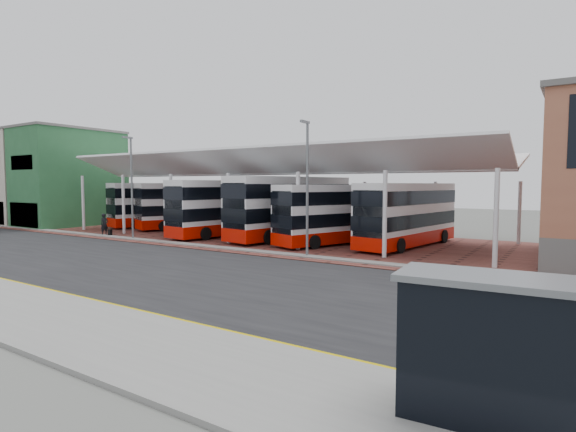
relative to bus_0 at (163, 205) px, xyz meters
The scene contains 22 objects.
ground 25.87m from the bus_0, 36.54° to the right, with size 140.00×140.00×0.00m, color #52544F.
road 26.47m from the bus_0, 38.28° to the right, with size 120.00×14.00×0.02m, color black.
forecourt 22.93m from the bus_0, ahead, with size 72.00×16.00×0.06m, color brown.
sidewalk 32.03m from the bus_0, 49.62° to the right, with size 120.00×4.00×0.14m, color slate.
north_kerb 22.74m from the bus_0, 23.82° to the right, with size 120.00×0.80×0.14m, color slate.
yellow_line_near 30.54m from the bus_0, 47.18° to the right, with size 120.00×0.12×0.01m, color #C5AC00.
yellow_line_far 30.32m from the bus_0, 46.79° to the right, with size 120.00×0.12×0.01m, color #C5AC00.
canopy 15.18m from the bus_0, ahead, with size 37.00×11.63×7.07m.
shop_green 10.66m from the bus_0, 154.84° to the right, with size 6.40×10.20×10.22m.
shop_cream 16.64m from the bus_0, 164.55° to the right, with size 6.40×10.20×10.22m.
shop_brick 22.90m from the bus_0, 168.92° to the right, with size 6.40×10.20×10.22m.
lamp_west 11.47m from the bus_0, 53.53° to the right, with size 0.16×0.90×8.07m.
lamp_east 24.53m from the bus_0, 21.77° to the right, with size 0.16×0.90×8.07m.
bus_0 is the anchor object (origin of this frame).
bus_1 4.57m from the bus_0, ahead, with size 6.49×10.84×4.42m.
bus_2 11.77m from the bus_0, 14.06° to the right, with size 4.25×11.52×4.64m.
bus_3 17.16m from the bus_0, ahead, with size 4.85×12.21×4.91m.
bus_4 21.74m from the bus_0, ahead, with size 5.80×10.63×4.30m.
bus_5 26.31m from the bus_0, ahead, with size 4.01×10.90×4.39m.
pedestrian 9.17m from the bus_0, 73.46° to the right, with size 0.68×0.44×1.85m, color black.
suitcase 9.65m from the bus_0, 68.61° to the right, with size 0.33×0.23×0.56m, color black.
bus_shelter 42.62m from the bus_0, 34.01° to the right, with size 3.38×1.73×2.62m.
Camera 1 is at (15.51, -16.68, 4.35)m, focal length 28.00 mm.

